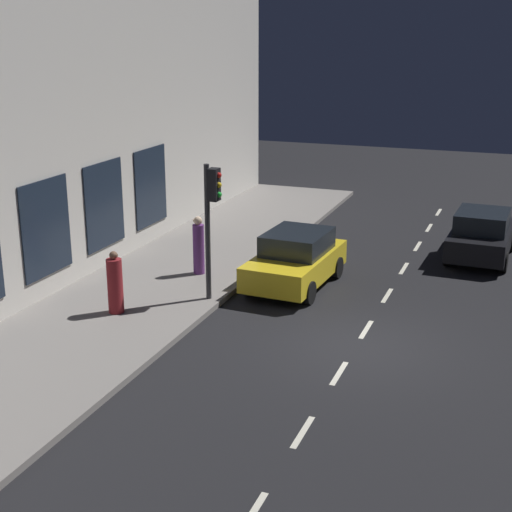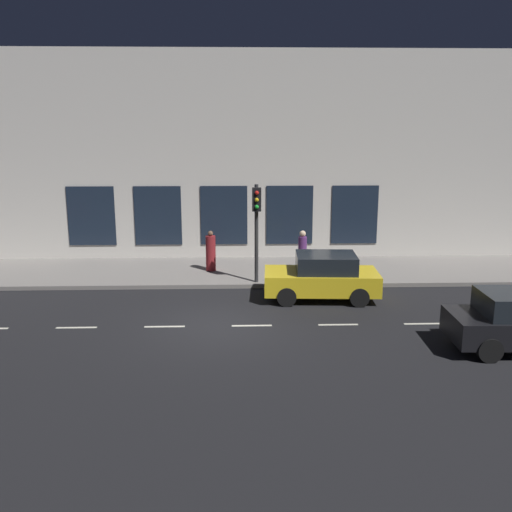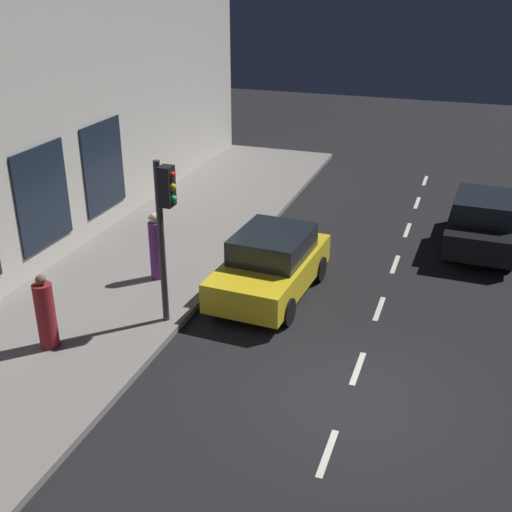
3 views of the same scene
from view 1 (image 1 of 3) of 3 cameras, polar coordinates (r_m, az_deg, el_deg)
name	(u,v)px [view 1 (image 1 of 3)]	position (r m, az deg, el deg)	size (l,w,h in m)	color
ground_plane	(357,345)	(17.75, 7.68, -6.75)	(60.00, 60.00, 0.00)	black
sidewalk	(123,308)	(19.93, -10.09, -3.92)	(4.50, 32.00, 0.15)	gray
building_facade	(28,134)	(20.27, -17.03, 8.86)	(0.65, 32.00, 9.00)	beige
lane_centre_line	(366,329)	(18.65, 8.40, -5.56)	(0.12, 27.20, 0.01)	beige
traffic_light	(211,208)	(19.36, -3.44, 3.70)	(0.49, 0.32, 3.64)	#2D2D30
parked_car_1	(481,235)	(24.84, 16.82, 1.56)	(1.97, 3.92, 1.58)	black
parked_car_2	(296,259)	(21.28, 3.04, -0.26)	(2.11, 3.97, 1.58)	gold
pedestrian_0	(115,285)	(19.21, -10.70, -2.17)	(0.42, 0.42, 1.63)	maroon
pedestrian_1	(199,247)	(21.92, -4.40, 0.71)	(0.38, 0.38, 1.73)	#5B2D70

